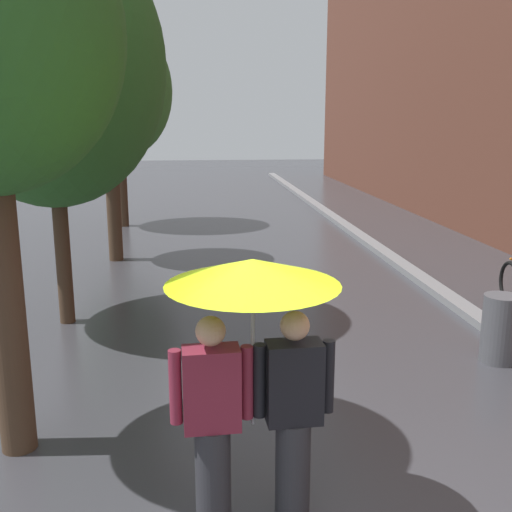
{
  "coord_description": "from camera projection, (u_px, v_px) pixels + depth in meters",
  "views": [
    {
      "loc": [
        -0.96,
        -3.5,
        2.95
      ],
      "look_at": [
        -0.23,
        3.4,
        1.35
      ],
      "focal_mm": 42.08,
      "sensor_mm": 36.0,
      "label": 1
    }
  ],
  "objects": [
    {
      "name": "street_tree_1",
      "position": [
        49.0,
        65.0,
        8.07
      ],
      "size": [
        3.14,
        3.14,
        5.59
      ],
      "color": "#473323",
      "rests_on": "ground"
    },
    {
      "name": "street_tree_2",
      "position": [
        108.0,
        99.0,
        12.02
      ],
      "size": [
        2.22,
        2.22,
        4.5
      ],
      "color": "#473323",
      "rests_on": "ground"
    },
    {
      "name": "street_tree_3",
      "position": [
        117.0,
        91.0,
        15.95
      ],
      "size": [
        2.92,
        2.92,
        5.48
      ],
      "color": "#473323",
      "rests_on": "ground"
    },
    {
      "name": "kerb_strip",
      "position": [
        371.0,
        243.0,
        14.16
      ],
      "size": [
        0.3,
        36.0,
        0.12
      ],
      "primitive_type": "cube",
      "color": "slate",
      "rests_on": "ground"
    },
    {
      "name": "litter_bin",
      "position": [
        500.0,
        329.0,
        7.36
      ],
      "size": [
        0.44,
        0.44,
        0.85
      ],
      "primitive_type": "cylinder",
      "color": "#4C4C51",
      "rests_on": "ground"
    },
    {
      "name": "couple_under_umbrella",
      "position": [
        253.0,
        346.0,
        4.18
      ],
      "size": [
        1.21,
        1.21,
        2.02
      ],
      "color": "#2D2D33",
      "rests_on": "ground"
    }
  ]
}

